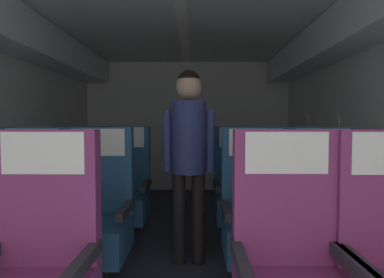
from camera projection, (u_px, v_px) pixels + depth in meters
ground at (179, 257)px, 2.89m from camera, size 3.77×6.23×0.02m
fuselage_shell at (180, 71)px, 3.08m from camera, size 3.65×5.88×2.28m
seat_a_left_aisle at (35, 276)px, 1.48m from camera, size 0.52×0.52×1.14m
seat_a_right_window at (291, 275)px, 1.49m from camera, size 0.52×0.52×1.14m
seat_b_left_window at (27, 218)px, 2.38m from camera, size 0.52×0.52×1.14m
seat_b_left_aisle at (95, 219)px, 2.36m from camera, size 0.52×0.52×1.14m
seat_b_right_aisle at (326, 219)px, 2.35m from camera, size 0.52×0.52×1.14m
seat_b_right_window at (257, 219)px, 2.36m from camera, size 0.52×0.52×1.14m
seat_c_left_window at (73, 192)px, 3.26m from camera, size 0.52×0.52×1.14m
seat_c_left_aisle at (123, 193)px, 3.24m from camera, size 0.52×0.52×1.14m
seat_c_right_aisle at (289, 193)px, 3.25m from camera, size 0.52×0.52×1.14m
seat_c_right_window at (240, 193)px, 3.24m from camera, size 0.52×0.52×1.14m
flight_attendant at (189, 145)px, 2.71m from camera, size 0.43×0.28×1.60m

